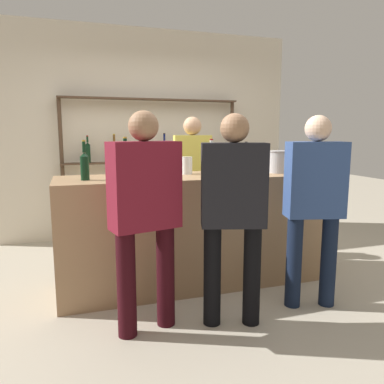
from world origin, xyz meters
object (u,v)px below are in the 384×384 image
object	(u,v)px
counter_bottle_0	(246,161)
wine_glass	(225,164)
counter_bottle_3	(85,165)
cork_jar	(187,166)
counter_bottle_2	(211,162)
server_behind_counter	(192,174)
ice_bucket	(278,162)
counter_bottle_1	(126,164)
customer_center	(233,206)
customer_right	(315,198)
customer_left	(145,208)

from	to	relation	value
counter_bottle_0	wine_glass	distance (m)	0.37
counter_bottle_3	cork_jar	size ratio (longest dim) A/B	2.00
wine_glass	cork_jar	world-z (taller)	cork_jar
counter_bottle_2	server_behind_counter	bearing A→B (deg)	82.40
counter_bottle_0	ice_bucket	size ratio (longest dim) A/B	1.39
counter_bottle_2	wine_glass	size ratio (longest dim) A/B	2.24
counter_bottle_1	customer_center	distance (m)	0.98
customer_right	server_behind_counter	bearing A→B (deg)	31.18
counter_bottle_2	counter_bottle_3	world-z (taller)	counter_bottle_2
counter_bottle_3	customer_right	bearing A→B (deg)	-22.03
counter_bottle_0	cork_jar	world-z (taller)	counter_bottle_0
counter_bottle_0	customer_right	xyz separation A→B (m)	(0.20, -0.86, -0.24)
cork_jar	customer_center	size ratio (longest dim) A/B	0.11
wine_glass	customer_right	xyz separation A→B (m)	(0.50, -0.66, -0.24)
counter_bottle_3	ice_bucket	bearing A→B (deg)	1.17
cork_jar	customer_center	bearing A→B (deg)	-86.58
counter_bottle_3	counter_bottle_0	bearing A→B (deg)	5.77
wine_glass	counter_bottle_1	bearing A→B (deg)	-175.23
counter_bottle_3	customer_center	bearing A→B (deg)	-38.13
counter_bottle_1	customer_right	bearing A→B (deg)	-22.28
customer_left	customer_center	xyz separation A→B (m)	(0.62, -0.10, -0.00)
wine_glass	customer_right	bearing A→B (deg)	-52.56
cork_jar	server_behind_counter	size ratio (longest dim) A/B	0.10
counter_bottle_1	wine_glass	distance (m)	0.92
counter_bottle_0	counter_bottle_2	bearing A→B (deg)	-158.58
ice_bucket	customer_center	world-z (taller)	customer_center
counter_bottle_2	server_behind_counter	xyz separation A→B (m)	(0.13, 0.96, -0.22)
customer_left	customer_center	world-z (taller)	customer_left
ice_bucket	server_behind_counter	world-z (taller)	server_behind_counter
counter_bottle_1	counter_bottle_3	xyz separation A→B (m)	(-0.32, 0.12, -0.01)
wine_glass	ice_bucket	xyz separation A→B (m)	(0.60, 0.08, -0.00)
counter_bottle_3	customer_center	xyz separation A→B (m)	(0.99, -0.78, -0.26)
counter_bottle_0	counter_bottle_2	size ratio (longest dim) A/B	0.90
counter_bottle_2	server_behind_counter	distance (m)	0.99
counter_bottle_3	cork_jar	xyz separation A→B (m)	(0.94, 0.18, -0.04)
cork_jar	server_behind_counter	bearing A→B (deg)	68.39
customer_left	counter_bottle_0	bearing A→B (deg)	-68.10
counter_bottle_0	customer_left	world-z (taller)	customer_left
customer_right	server_behind_counter	xyz separation A→B (m)	(-0.50, 1.65, 0.04)
counter_bottle_3	server_behind_counter	world-z (taller)	server_behind_counter
server_behind_counter	customer_center	world-z (taller)	server_behind_counter
counter_bottle_3	ice_bucket	xyz separation A→B (m)	(1.83, 0.04, -0.02)
counter_bottle_2	customer_left	xyz separation A→B (m)	(-0.74, -0.66, -0.25)
counter_bottle_2	customer_right	size ratio (longest dim) A/B	0.21
wine_glass	server_behind_counter	distance (m)	1.01
server_behind_counter	customer_center	distance (m)	1.74
server_behind_counter	counter_bottle_0	bearing A→B (deg)	28.32
counter_bottle_2	customer_center	size ratio (longest dim) A/B	0.21
counter_bottle_2	counter_bottle_1	bearing A→B (deg)	-172.10
customer_right	customer_left	size ratio (longest dim) A/B	0.99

